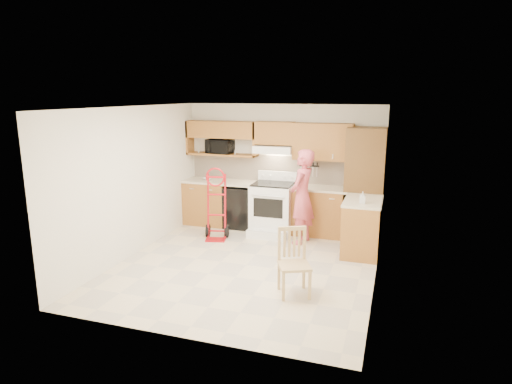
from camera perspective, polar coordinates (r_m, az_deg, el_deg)
The scene contains 28 objects.
floor at distance 7.13m, azimuth -1.26°, elevation -9.58°, with size 4.00×4.50×0.02m, color beige.
ceiling at distance 6.60m, azimuth -1.37°, elevation 11.09°, with size 4.00×4.50×0.02m, color white.
wall_back at distance 8.88m, azimuth 3.52°, elevation 3.33°, with size 4.00×0.02×2.50m, color silver.
wall_front at distance 4.76m, azimuth -10.40°, elevation -5.23°, with size 4.00×0.02×2.50m, color silver.
wall_left at distance 7.65m, azimuth -15.68°, elevation 1.34°, with size 0.02×4.50×2.50m, color silver.
wall_right at distance 6.39m, azimuth 15.95°, elevation -0.86°, with size 0.02×4.50×2.50m, color silver.
backsplash at distance 8.87m, azimuth 3.48°, elevation 2.99°, with size 3.92×0.03×0.55m, color beige.
lower_cab_left at distance 9.27m, azimuth -6.35°, elevation -1.38°, with size 0.90×0.60×0.90m, color brown.
dishwasher at distance 9.00m, azimuth -1.99°, elevation -1.90°, with size 0.60×0.60×0.85m, color black.
lower_cab_right at distance 8.59m, azimuth 8.30°, elevation -2.58°, with size 1.14×0.60×0.90m, color brown.
countertop_left at distance 9.04m, azimuth -4.69°, elevation 1.36°, with size 1.50×0.63×0.04m, color beige.
countertop_right at distance 8.48m, azimuth 8.40°, elevation 0.49°, with size 1.14×0.63×0.04m, color beige.
cab_return_right at distance 7.73m, azimuth 13.65°, elevation -4.56°, with size 0.60×1.00×0.90m, color brown.
countertop_return at distance 7.60m, azimuth 13.84°, elevation -1.17°, with size 0.63×1.00×0.04m, color beige.
pantry_tall at distance 8.36m, azimuth 13.98°, elevation 0.98°, with size 0.70×0.60×2.10m, color brown.
upper_cab_left at distance 9.02m, azimuth -4.48°, elevation 8.14°, with size 1.50×0.33×0.34m, color brown.
upper_shelf_mw at distance 9.08m, azimuth -4.42°, elevation 4.93°, with size 1.50×0.33×0.04m, color brown.
upper_cab_center at distance 8.66m, azimuth 2.52°, elevation 7.70°, with size 0.76×0.33×0.44m, color brown.
upper_cab_right at distance 8.47m, azimuth 8.75°, elevation 6.50°, with size 1.14×0.33×0.70m, color brown.
range_hood at distance 8.63m, azimuth 2.38°, elevation 5.62°, with size 0.76×0.46×0.14m, color white.
knife_strip at distance 8.71m, azimuth 6.94°, elevation 3.01°, with size 0.40×0.05×0.29m, color black, non-canonical shape.
microwave at distance 9.08m, azimuth -4.75°, elevation 5.97°, with size 0.53×0.36×0.29m, color black.
range at distance 8.53m, azimuth 2.12°, elevation -1.60°, with size 0.80×1.05×1.18m, color white, non-canonical shape.
person at distance 7.95m, azimuth 6.04°, elevation -0.64°, with size 0.63×0.42×1.74m, color #C54C5A.
hand_truck at distance 8.20m, azimuth -5.26°, elevation -2.01°, with size 0.49×0.44×1.23m, color red, non-canonical shape.
dining_chair at distance 6.01m, azimuth 5.02°, elevation -9.22°, with size 0.41×0.45×0.92m, color tan, non-canonical shape.
soap_bottle at distance 7.35m, azimuth 13.75°, elevation -0.69°, with size 0.09×0.09×0.20m, color white.
bowl at distance 9.15m, azimuth -6.35°, elevation 1.73°, with size 0.19×0.19×0.05m, color white.
Camera 1 is at (2.19, -6.22, 2.70)m, focal length 30.62 mm.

